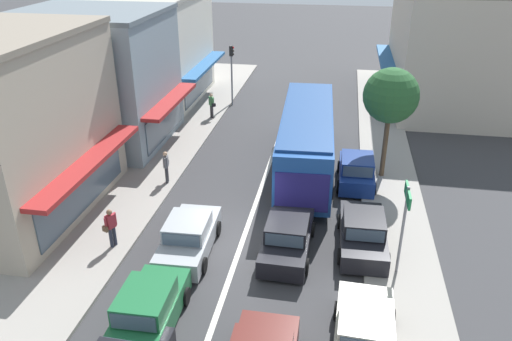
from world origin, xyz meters
TOP-DOWN VIEW (x-y plane):
  - ground_plane at (0.00, 0.00)m, footprint 140.00×140.00m
  - lane_centre_line at (0.00, 4.00)m, footprint 0.20×28.00m
  - sidewalk_left at (-6.80, 6.00)m, footprint 5.20×44.00m
  - kerb_right at (6.20, 6.00)m, footprint 2.80×44.00m
  - shopfront_corner_near at (-10.18, 0.66)m, footprint 7.38×8.89m
  - shopfront_mid_block at (-10.18, 9.05)m, footprint 8.77×7.15m
  - shopfront_far_end at (-10.18, 17.19)m, footprint 8.30×8.85m
  - building_right_far at (11.48, 20.06)m, footprint 9.84×12.72m
  - city_bus at (1.94, 7.07)m, footprint 3.09×10.96m
  - hatchback_behind_bus_near at (-1.93, -5.19)m, footprint 1.88×3.73m
  - sedan_behind_bus_mid at (1.86, -0.41)m, footprint 1.95×4.23m
  - sedan_queue_far_back at (-1.91, -1.02)m, footprint 2.01×4.26m
  - parked_sedan_kerb_front at (4.68, -5.14)m, footprint 2.02×4.26m
  - parked_sedan_kerb_second at (4.74, 0.44)m, footprint 1.98×4.24m
  - parked_hatchback_kerb_third at (4.53, 5.91)m, footprint 1.86×3.72m
  - traffic_light_downstreet at (-4.09, 16.87)m, footprint 0.33×0.24m
  - directional_road_sign at (5.96, -1.10)m, footprint 0.10×1.40m
  - street_tree_right at (5.83, 6.87)m, footprint 2.64×2.64m
  - pedestrian_with_handbag_near at (-4.62, 4.25)m, footprint 0.35×0.65m
  - pedestrian_browsing_midblock at (-4.90, -1.38)m, footprint 0.41×0.65m
  - pedestrian_far_walker at (-4.76, 13.66)m, footprint 0.54×0.57m

SIDE VIEW (x-z plane):
  - ground_plane at x=0.00m, z-range 0.00..0.00m
  - lane_centre_line at x=0.00m, z-range 0.00..0.01m
  - kerb_right at x=6.20m, z-range 0.00..0.12m
  - sidewalk_left at x=-6.80m, z-range 0.00..0.14m
  - sedan_behind_bus_mid at x=1.86m, z-range -0.07..1.40m
  - sedan_queue_far_back at x=-1.91m, z-range -0.07..1.40m
  - parked_sedan_kerb_front at x=4.68m, z-range -0.07..1.40m
  - parked_sedan_kerb_second at x=4.74m, z-range -0.07..1.40m
  - hatchback_behind_bus_near at x=-1.93m, z-range -0.06..1.48m
  - parked_hatchback_kerb_third at x=4.53m, z-range -0.06..1.48m
  - pedestrian_with_handbag_near at x=-4.62m, z-range 0.25..1.88m
  - pedestrian_browsing_midblock at x=-4.90m, z-range 0.25..1.88m
  - pedestrian_far_walker at x=-4.76m, z-range 0.25..1.88m
  - city_bus at x=1.94m, z-range 0.27..3.49m
  - directional_road_sign at x=5.96m, z-range 0.88..4.48m
  - traffic_light_downstreet at x=-4.09m, z-range 0.75..4.95m
  - shopfront_far_end at x=-10.18m, z-range -0.01..7.49m
  - shopfront_mid_block at x=-10.18m, z-range 0.00..7.51m
  - shopfront_corner_near at x=-10.18m, z-range -0.01..7.88m
  - building_right_far at x=11.48m, z-range 0.00..8.08m
  - street_tree_right at x=5.83m, z-range 1.47..7.09m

